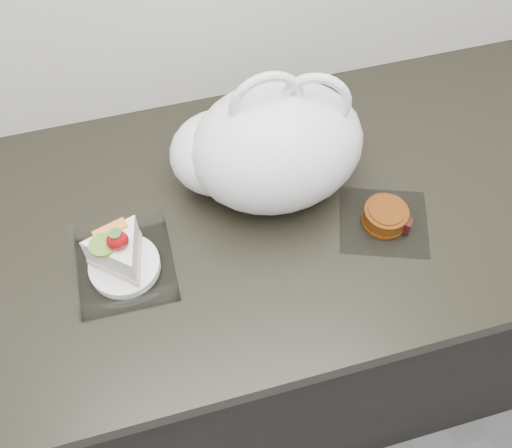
# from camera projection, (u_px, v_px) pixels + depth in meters

# --- Properties ---
(counter) EXTENTS (2.04, 0.64, 0.90)m
(counter) POSITION_uv_depth(u_px,v_px,m) (236.00, 321.00, 1.40)
(counter) COLOR black
(counter) RESTS_ON ground
(cake_tray) EXTENTS (0.17, 0.17, 0.13)m
(cake_tray) POSITION_uv_depth(u_px,v_px,m) (122.00, 259.00, 0.94)
(cake_tray) COLOR white
(cake_tray) RESTS_ON counter
(mooncake_wrap) EXTENTS (0.20, 0.19, 0.04)m
(mooncake_wrap) POSITION_uv_depth(u_px,v_px,m) (386.00, 217.00, 1.01)
(mooncake_wrap) COLOR white
(mooncake_wrap) RESTS_ON counter
(plastic_bag) EXTENTS (0.36, 0.28, 0.28)m
(plastic_bag) POSITION_uv_depth(u_px,v_px,m) (265.00, 148.00, 0.98)
(plastic_bag) COLOR white
(plastic_bag) RESTS_ON counter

